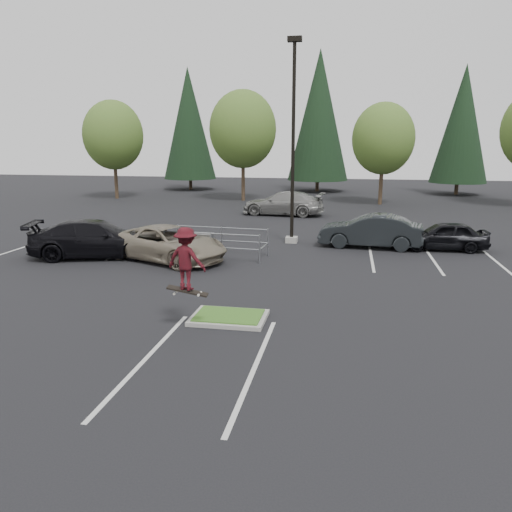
% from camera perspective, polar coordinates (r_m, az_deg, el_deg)
% --- Properties ---
extents(ground, '(120.00, 120.00, 0.00)m').
position_cam_1_polar(ground, '(14.96, -3.11, -7.27)').
color(ground, black).
rests_on(ground, ground).
extents(grass_median, '(2.20, 1.60, 0.16)m').
position_cam_1_polar(grass_median, '(14.94, -3.12, -6.99)').
color(grass_median, gray).
rests_on(grass_median, ground).
extents(stall_lines, '(22.62, 17.60, 0.01)m').
position_cam_1_polar(stall_lines, '(20.87, -2.86, -1.42)').
color(stall_lines, silver).
rests_on(stall_lines, ground).
extents(light_pole, '(0.70, 0.60, 10.12)m').
position_cam_1_polar(light_pole, '(25.81, 4.24, 11.53)').
color(light_pole, gray).
rests_on(light_pole, ground).
extents(decid_a, '(5.44, 5.44, 8.91)m').
position_cam_1_polar(decid_a, '(48.62, -15.98, 12.91)').
color(decid_a, '#38281C').
rests_on(decid_a, ground).
extents(decid_b, '(5.89, 5.89, 9.64)m').
position_cam_1_polar(decid_b, '(45.17, -1.51, 14.01)').
color(decid_b, '#38281C').
rests_on(decid_b, ground).
extents(decid_c, '(5.12, 5.12, 8.38)m').
position_cam_1_polar(decid_c, '(43.56, 14.32, 12.63)').
color(decid_c, '#38281C').
rests_on(decid_c, ground).
extents(conif_a, '(5.72, 5.72, 13.00)m').
position_cam_1_polar(conif_a, '(56.41, -7.68, 14.75)').
color(conif_a, '#38281C').
rests_on(conif_a, ground).
extents(conif_b, '(6.38, 6.38, 14.50)m').
position_cam_1_polar(conif_b, '(54.31, 7.21, 15.63)').
color(conif_b, '#38281C').
rests_on(conif_b, ground).
extents(conif_c, '(5.50, 5.50, 12.50)m').
position_cam_1_polar(conif_c, '(54.23, 22.49, 13.73)').
color(conif_c, '#38281C').
rests_on(conif_c, ground).
extents(cart_corral, '(4.64, 1.95, 1.28)m').
position_cam_1_polar(cart_corral, '(23.01, -5.75, 1.93)').
color(cart_corral, gray).
rests_on(cart_corral, ground).
extents(skateboarder, '(1.24, 0.87, 1.92)m').
position_cam_1_polar(skateboarder, '(13.70, -7.95, -0.36)').
color(skateboarder, black).
rests_on(skateboarder, ground).
extents(car_l_tan, '(6.10, 4.53, 1.54)m').
position_cam_1_polar(car_l_tan, '(22.52, -10.13, 1.46)').
color(car_l_tan, gray).
rests_on(car_l_tan, ground).
extents(car_l_black, '(6.30, 3.91, 1.70)m').
position_cam_1_polar(car_l_black, '(23.95, -18.01, 1.90)').
color(car_l_black, black).
rests_on(car_l_black, ground).
extents(car_r_charc, '(5.17, 2.20, 1.66)m').
position_cam_1_polar(car_r_charc, '(25.54, 12.94, 2.81)').
color(car_r_charc, black).
rests_on(car_r_charc, ground).
extents(car_r_black, '(4.16, 1.77, 1.40)m').
position_cam_1_polar(car_r_black, '(25.96, 20.67, 2.18)').
color(car_r_black, black).
rests_on(car_r_black, ground).
extents(car_far_silver, '(6.09, 3.00, 1.70)m').
position_cam_1_polar(car_far_silver, '(36.19, 3.18, 6.04)').
color(car_far_silver, gray).
rests_on(car_far_silver, ground).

